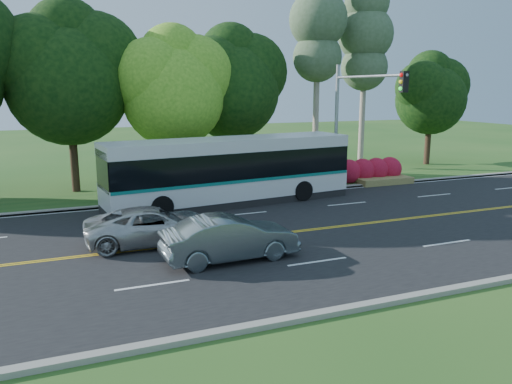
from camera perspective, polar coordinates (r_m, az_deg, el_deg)
name	(u,v)px	position (r m, az deg, el deg)	size (l,w,h in m)	color
ground	(286,233)	(20.16, 3.50, -4.70)	(120.00, 120.00, 0.00)	#24541C
road	(286,233)	(20.16, 3.50, -4.67)	(60.00, 14.00, 0.02)	black
curb_north	(229,196)	(26.58, -3.06, -0.49)	(60.00, 0.30, 0.15)	gray
curb_south	(398,300)	(14.39, 15.97, -11.75)	(60.00, 0.30, 0.15)	gray
grass_verge	(219,190)	(28.31, -4.27, 0.20)	(60.00, 4.00, 0.10)	#24541C
lane_markings	(284,233)	(20.12, 3.26, -4.67)	(57.60, 13.82, 0.00)	gold
tree_row	(112,70)	(29.79, -16.13, 13.27)	(44.70, 9.10, 13.84)	black
bougainvillea_hedge	(337,173)	(30.35, 9.26, 2.14)	(9.50, 2.25, 1.50)	#A30D27
traffic_signal	(355,108)	(27.26, 11.27, 9.36)	(0.42, 6.10, 7.00)	gray
transit_bus	(230,172)	(24.91, -2.94, 2.35)	(12.75, 4.16, 3.28)	silver
sedan	(230,238)	(16.83, -2.99, -5.28)	(1.60, 4.59, 1.51)	slate
suv	(153,226)	(18.94, -11.68, -3.79)	(2.28, 4.94, 1.37)	#B3B7B8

